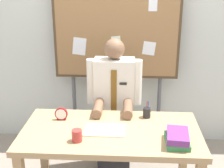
% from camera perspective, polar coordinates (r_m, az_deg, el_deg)
% --- Properties ---
extents(back_wall, '(6.40, 0.08, 2.70)m').
position_cam_1_polar(back_wall, '(3.67, 0.97, 9.34)').
color(back_wall, silver).
rests_on(back_wall, ground_plane).
extents(desk, '(1.52, 0.78, 0.76)m').
position_cam_1_polar(desk, '(2.72, -0.22, -10.18)').
color(desk, tan).
rests_on(desk, ground_plane).
extents(person, '(0.55, 0.56, 1.42)m').
position_cam_1_polar(person, '(3.24, 0.41, -5.00)').
color(person, '#2D2D33').
rests_on(person, ground_plane).
extents(bulletin_board, '(1.40, 0.09, 2.11)m').
position_cam_1_polar(bulletin_board, '(3.45, 0.84, 10.62)').
color(bulletin_board, '#4C3823').
rests_on(bulletin_board, ground_plane).
extents(book_stack, '(0.19, 0.27, 0.10)m').
position_cam_1_polar(book_stack, '(2.50, 11.87, -9.67)').
color(book_stack, '#337F47').
rests_on(book_stack, desk).
extents(open_notebook, '(0.34, 0.23, 0.01)m').
position_cam_1_polar(open_notebook, '(2.65, -1.31, -8.45)').
color(open_notebook, '#F4EFCC').
rests_on(open_notebook, desk).
extents(desk_clock, '(0.12, 0.04, 0.12)m').
position_cam_1_polar(desk_clock, '(2.86, -9.27, -5.51)').
color(desk_clock, maroon).
rests_on(desk_clock, desk).
extents(coffee_mug, '(0.08, 0.08, 0.10)m').
position_cam_1_polar(coffee_mug, '(2.50, -6.43, -9.36)').
color(coffee_mug, '#B23833').
rests_on(coffee_mug, desk).
extents(pen_holder, '(0.07, 0.07, 0.16)m').
position_cam_1_polar(pen_holder, '(2.88, 6.38, -5.21)').
color(pen_holder, '#262626').
rests_on(pen_holder, desk).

